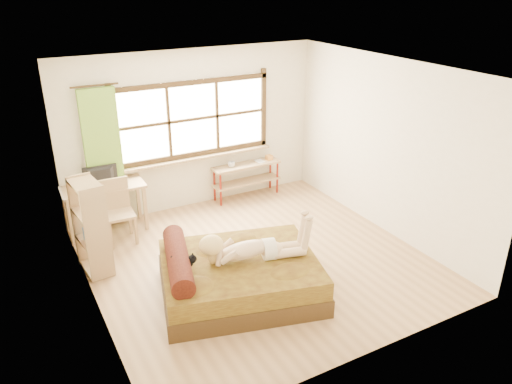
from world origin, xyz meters
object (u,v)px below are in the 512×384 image
chair (117,207)px  pipe_shelf (247,173)px  woman (252,238)px  desk (104,192)px  bed (236,276)px  kitten (182,263)px  bookshelf (91,227)px

chair → pipe_shelf: bearing=13.2°
woman → desk: (-1.23, 2.58, -0.11)m
bed → desk: (-1.03, 2.52, 0.41)m
kitten → bookshelf: bearing=135.5°
woman → desk: size_ratio=1.09×
desk → bookshelf: 1.17m
woman → chair: (-1.13, 2.22, -0.24)m
kitten → pipe_shelf: bearing=64.0°
kitten → pipe_shelf: size_ratio=0.23×
bookshelf → kitten: bearing=-66.1°
woman → bookshelf: bookshelf is taller
woman → pipe_shelf: size_ratio=1.07×
bed → chair: 2.36m
bed → chair: bearing=128.4°
chair → bookshelf: size_ratio=0.73×
bed → pipe_shelf: bed is taller
woman → pipe_shelf: woman is taller
kitten → chair: (-0.26, 2.07, -0.07)m
desk → pipe_shelf: desk is taller
woman → bed: bearing=177.4°
bed → desk: desk is taller
bed → chair: size_ratio=2.36×
kitten → chair: 2.08m
bed → woman: size_ratio=1.68×
chair → pipe_shelf: size_ratio=0.76×
desk → pipe_shelf: 2.59m
woman → bookshelf: 2.23m
kitten → pipe_shelf: (2.22, 2.55, -0.14)m
kitten → bookshelf: 1.55m
woman → bookshelf: bearing=153.1°
pipe_shelf → kitten: bearing=-131.8°
bed → bookshelf: size_ratio=1.73×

